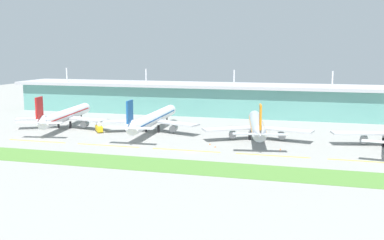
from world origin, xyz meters
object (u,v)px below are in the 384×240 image
(safety_cone_nose_front, at_px, (210,144))
(fuel_truck, at_px, (99,127))
(airliner_near_middle, at_px, (153,119))
(safety_cone_right_wingtip, at_px, (280,149))
(airliner_far_middle, at_px, (257,125))
(safety_cone_left_wingtip, at_px, (215,147))
(airliner_nearest, at_px, (65,115))

(safety_cone_nose_front, bearing_deg, fuel_truck, 166.46)
(airliner_near_middle, xyz_separation_m, safety_cone_right_wingtip, (62.92, -24.50, -6.11))
(airliner_far_middle, relative_size, safety_cone_nose_front, 86.64)
(fuel_truck, bearing_deg, safety_cone_right_wingtip, -10.73)
(airliner_far_middle, xyz_separation_m, safety_cone_right_wingtip, (11.66, -18.78, -6.10))
(airliner_near_middle, bearing_deg, safety_cone_right_wingtip, -21.27)
(safety_cone_left_wingtip, xyz_separation_m, safety_cone_right_wingtip, (26.24, 1.93, 0.00))
(fuel_truck, xyz_separation_m, safety_cone_right_wingtip, (88.09, -16.70, -1.91))
(fuel_truck, bearing_deg, airliner_near_middle, 17.21)
(fuel_truck, bearing_deg, airliner_far_middle, 1.56)
(airliner_near_middle, relative_size, safety_cone_left_wingtip, 102.39)
(safety_cone_left_wingtip, xyz_separation_m, safety_cone_nose_front, (-3.20, 4.50, 0.00))
(airliner_near_middle, height_order, safety_cone_right_wingtip, airliner_near_middle)
(airliner_near_middle, bearing_deg, safety_cone_left_wingtip, -35.77)
(safety_cone_left_wingtip, height_order, safety_cone_nose_front, same)
(airliner_nearest, distance_m, safety_cone_nose_front, 83.61)
(safety_cone_left_wingtip, bearing_deg, safety_cone_nose_front, 125.35)
(airliner_nearest, xyz_separation_m, airliner_near_middle, (47.33, 1.38, 0.01))
(airliner_near_middle, height_order, safety_cone_nose_front, airliner_near_middle)
(airliner_nearest, bearing_deg, safety_cone_nose_front, -14.26)
(fuel_truck, bearing_deg, airliner_nearest, 163.86)
(airliner_nearest, bearing_deg, fuel_truck, -16.14)
(airliner_far_middle, height_order, fuel_truck, airliner_far_middle)
(airliner_far_middle, bearing_deg, airliner_nearest, 177.48)
(airliner_nearest, height_order, safety_cone_right_wingtip, airliner_nearest)
(airliner_far_middle, xyz_separation_m, safety_cone_nose_front, (-17.77, -16.20, -6.10))
(airliner_nearest, xyz_separation_m, safety_cone_nose_front, (80.81, -20.53, -6.10))
(safety_cone_left_wingtip, bearing_deg, airliner_near_middle, 144.23)
(safety_cone_right_wingtip, bearing_deg, airliner_far_middle, 121.84)
(airliner_near_middle, distance_m, safety_cone_left_wingtip, 45.62)
(airliner_nearest, relative_size, airliner_far_middle, 1.08)
(airliner_near_middle, height_order, fuel_truck, airliner_near_middle)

